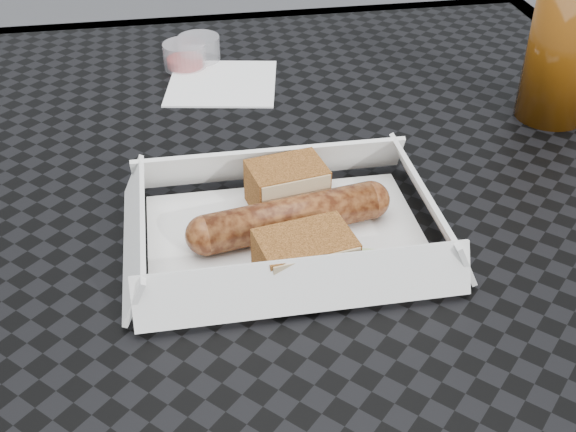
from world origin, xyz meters
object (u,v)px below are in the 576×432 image
at_px(patio_table, 303,222).
at_px(food_tray, 286,237).
at_px(bratwurst, 291,217).
at_px(drink_glass, 563,52).

relative_size(patio_table, food_tray, 3.64).
distance_m(food_tray, bratwurst, 0.02).
height_order(patio_table, drink_glass, drink_glass).
distance_m(patio_table, food_tray, 0.15).
bearing_deg(food_tray, drink_glass, 27.95).
distance_m(patio_table, bratwurst, 0.16).
distance_m(patio_table, drink_glass, 0.31).
bearing_deg(drink_glass, bratwurst, -152.01).
bearing_deg(drink_glass, food_tray, -152.05).
distance_m(food_tray, drink_glass, 0.35).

